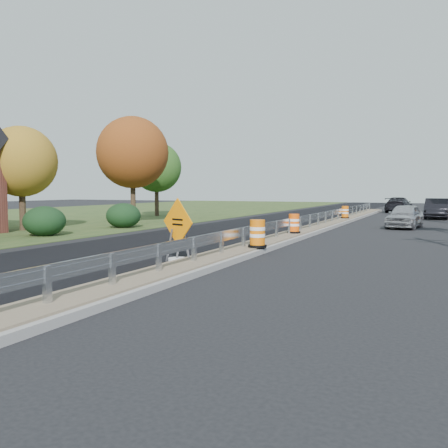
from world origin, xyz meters
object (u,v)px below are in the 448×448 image
at_px(barrel_median_mid, 294,224).
at_px(barrel_median_far, 345,212).
at_px(car_dark_mid, 437,209).
at_px(caution_sign, 178,247).
at_px(barrel_median_near, 257,234).
at_px(car_silver, 405,216).
at_px(car_dark_far, 399,205).

height_order(barrel_median_mid, barrel_median_far, barrel_median_mid).
bearing_deg(car_dark_mid, caution_sign, -103.07).
xyz_separation_m(barrel_median_near, barrel_median_far, (-0.38, 19.72, -0.06)).
bearing_deg(car_dark_mid, barrel_median_mid, -106.56).
bearing_deg(car_silver, car_dark_mid, 88.41).
bearing_deg(car_dark_far, barrel_median_mid, 89.35).
distance_m(car_silver, car_dark_far, 21.31).
distance_m(barrel_median_near, car_dark_mid, 26.60).
bearing_deg(barrel_median_far, barrel_median_near, -88.89).
height_order(barrel_median_far, car_dark_far, car_dark_far).
xyz_separation_m(barrel_median_near, car_dark_mid, (5.68, 25.98, 0.09)).
bearing_deg(caution_sign, car_silver, 97.73).
bearing_deg(car_silver, barrel_median_near, -98.73).
relative_size(car_silver, car_dark_far, 0.81).
xyz_separation_m(car_silver, car_dark_far, (-2.05, 21.21, 0.03)).
bearing_deg(barrel_median_near, car_silver, 74.65).
bearing_deg(car_dark_mid, car_silver, -97.62).
xyz_separation_m(barrel_median_far, car_dark_far, (2.41, 16.34, 0.11)).
xyz_separation_m(caution_sign, car_dark_far, (3.47, 39.42, 0.24)).
bearing_deg(car_dark_mid, car_dark_far, 110.54).
height_order(car_dark_mid, car_dark_far, car_dark_mid).
height_order(caution_sign, car_dark_far, caution_sign).
bearing_deg(car_dark_far, barrel_median_far, 85.63).
xyz_separation_m(caution_sign, barrel_median_far, (1.07, 23.08, 0.13)).
distance_m(barrel_median_far, car_dark_mid, 8.72).
distance_m(caution_sign, barrel_median_mid, 9.68).
bearing_deg(car_dark_mid, barrel_median_far, -133.51).
relative_size(barrel_median_far, car_dark_far, 0.17).
relative_size(car_silver, car_dark_mid, 0.88).
bearing_deg(car_silver, barrel_median_mid, -110.92).
distance_m(car_dark_mid, car_dark_far, 10.73).
distance_m(caution_sign, barrel_median_near, 3.66).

